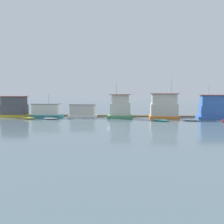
# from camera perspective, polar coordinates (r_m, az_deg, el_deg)

# --- Properties ---
(ground_plane) EXTENTS (200.00, 200.00, 0.00)m
(ground_plane) POSITION_cam_1_polar(r_m,az_deg,el_deg) (56.68, 0.09, -1.31)
(ground_plane) COLOR slate
(dock_walkway) EXTENTS (59.60, 1.81, 0.30)m
(dock_walkway) POSITION_cam_1_polar(r_m,az_deg,el_deg) (59.88, 0.38, -0.81)
(dock_walkway) COLOR brown
(dock_walkway) RESTS_ON ground_plane
(houseboat_yellow) EXTENTS (6.64, 3.85, 4.87)m
(houseboat_yellow) POSITION_cam_1_polar(r_m,az_deg,el_deg) (63.40, -21.43, 1.06)
(houseboat_yellow) COLOR gold
(houseboat_yellow) RESTS_ON ground_plane
(houseboat_teal) EXTENTS (7.00, 3.60, 5.48)m
(houseboat_teal) POSITION_cam_1_polar(r_m,az_deg,el_deg) (59.39, -14.80, 0.23)
(houseboat_teal) COLOR teal
(houseboat_teal) RESTS_ON ground_plane
(houseboat_white) EXTENTS (6.29, 3.26, 3.04)m
(houseboat_white) POSITION_cam_1_polar(r_m,az_deg,el_deg) (57.93, -6.73, 0.22)
(houseboat_white) COLOR white
(houseboat_white) RESTS_ON ground_plane
(houseboat_green) EXTENTS (5.58, 3.69, 7.63)m
(houseboat_green) POSITION_cam_1_polar(r_m,az_deg,el_deg) (56.07, 1.92, 0.91)
(houseboat_green) COLOR #4C9360
(houseboat_green) RESTS_ON ground_plane
(houseboat_orange) EXTENTS (6.41, 3.56, 8.91)m
(houseboat_orange) POSITION_cam_1_polar(r_m,az_deg,el_deg) (56.72, 11.81, 1.18)
(houseboat_orange) COLOR orange
(houseboat_orange) RESTS_ON ground_plane
(houseboat_blue) EXTENTS (6.96, 3.84, 7.57)m
(houseboat_blue) POSITION_cam_1_polar(r_m,az_deg,el_deg) (58.87, 22.23, 0.85)
(houseboat_blue) COLOR #3866B7
(houseboat_blue) RESTS_ON ground_plane
(dinghy_yellow) EXTENTS (3.29, 2.17, 0.48)m
(dinghy_yellow) POSITION_cam_1_polar(r_m,az_deg,el_deg) (57.28, -18.47, -1.28)
(dinghy_yellow) COLOR yellow
(dinghy_yellow) RESTS_ON ground_plane
(dinghy_grey) EXTENTS (3.89, 2.30, 0.36)m
(dinghy_grey) POSITION_cam_1_polar(r_m,az_deg,el_deg) (55.46, -13.96, -1.44)
(dinghy_grey) COLOR gray
(dinghy_grey) RESTS_ON ground_plane
(dinghy_teal) EXTENTS (3.85, 2.26, 0.37)m
(dinghy_teal) POSITION_cam_1_polar(r_m,az_deg,el_deg) (51.59, 11.09, -1.87)
(dinghy_teal) COLOR teal
(dinghy_teal) RESTS_ON ground_plane
(dinghy_white) EXTENTS (3.61, 1.58, 0.38)m
(dinghy_white) POSITION_cam_1_polar(r_m,az_deg,el_deg) (53.93, 17.58, -1.71)
(dinghy_white) COLOR white
(dinghy_white) RESTS_ON ground_plane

